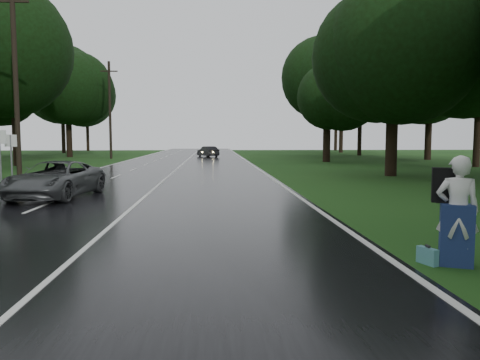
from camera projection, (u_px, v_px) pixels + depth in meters
name	position (u px, v px, depth m)	size (l,w,h in m)	color
ground	(46.00, 285.00, 7.19)	(160.00, 160.00, 0.00)	#1C4414
road	(169.00, 177.00, 27.08)	(12.00, 140.00, 0.04)	black
lane_center	(169.00, 176.00, 27.08)	(0.12, 140.00, 0.01)	silver
grey_car	(56.00, 179.00, 17.37)	(2.25, 4.88, 1.36)	#434648
far_car	(208.00, 152.00, 54.62)	(1.30, 3.74, 1.23)	black
hitchhiker	(456.00, 215.00, 8.21)	(0.84, 0.81, 1.96)	silver
suitcase	(427.00, 256.00, 8.35)	(0.12, 0.42, 0.30)	teal
utility_pole_mid	(20.00, 177.00, 26.77)	(1.80, 0.28, 10.90)	black
utility_pole_far	(111.00, 159.00, 50.85)	(1.80, 0.28, 10.42)	black
road_sign_a	(1.00, 187.00, 21.58)	(0.63, 0.10, 2.61)	white
road_sign_b	(13.00, 184.00, 22.78)	(0.58, 0.10, 2.41)	white
tree_left_e	(17.00, 166.00, 38.09)	(9.87, 9.87, 15.43)	black
tree_left_f	(70.00, 157.00, 55.41)	(9.20, 9.20, 14.37)	black
tree_right_d	(390.00, 176.00, 27.84)	(7.86, 7.86, 12.28)	black
tree_right_e	(326.00, 162.00, 44.21)	(7.14, 7.14, 11.15)	black
tree_right_f	(327.00, 157.00, 54.60)	(10.64, 10.64, 16.62)	black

